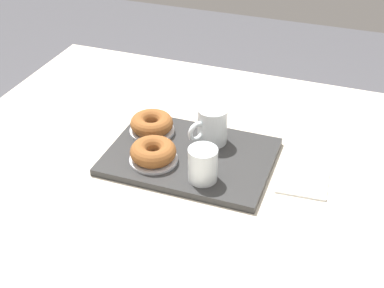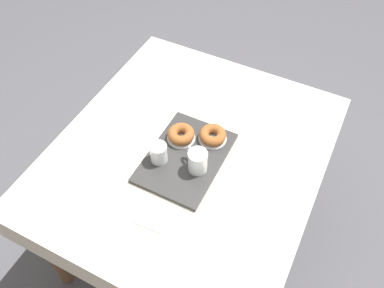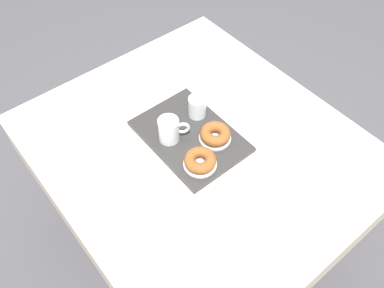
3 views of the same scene
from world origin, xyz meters
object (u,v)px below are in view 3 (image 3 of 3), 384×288
at_px(serving_tray, 190,136).
at_px(water_glass_near, 197,108).
at_px(sugar_donut_right, 215,134).
at_px(paper_napkin, 144,97).
at_px(donut_plate_left, 200,164).
at_px(sugar_donut_left, 200,160).
at_px(donut_plate_right, 215,138).
at_px(dining_table, 198,159).
at_px(tea_mug_left, 169,130).

relative_size(serving_tray, water_glass_near, 4.84).
height_order(sugar_donut_right, paper_napkin, sugar_donut_right).
height_order(donut_plate_left, sugar_donut_right, sugar_donut_right).
xyz_separation_m(sugar_donut_left, donut_plate_right, (0.06, -0.12, -0.02)).
relative_size(donut_plate_left, paper_napkin, 0.91).
distance_m(water_glass_near, paper_napkin, 0.25).
relative_size(sugar_donut_right, paper_napkin, 0.86).
bearing_deg(paper_napkin, water_glass_near, -155.85).
distance_m(dining_table, sugar_donut_left, 0.18).
bearing_deg(sugar_donut_left, water_glass_near, -37.21).
distance_m(dining_table, sugar_donut_right, 0.16).
relative_size(sugar_donut_left, donut_plate_right, 0.95).
bearing_deg(dining_table, tea_mug_left, 46.03).
distance_m(serving_tray, sugar_donut_right, 0.10).
bearing_deg(tea_mug_left, donut_plate_left, -176.57).
xyz_separation_m(serving_tray, donut_plate_right, (-0.08, -0.06, 0.01)).
bearing_deg(serving_tray, water_glass_near, -54.26).
bearing_deg(donut_plate_right, sugar_donut_left, 115.17).
bearing_deg(tea_mug_left, sugar_donut_right, -129.79).
xyz_separation_m(tea_mug_left, donut_plate_left, (-0.17, -0.01, -0.04)).
height_order(donut_plate_right, sugar_donut_right, sugar_donut_right).
bearing_deg(dining_table, sugar_donut_left, 142.30).
xyz_separation_m(serving_tray, sugar_donut_left, (-0.13, 0.06, 0.04)).
bearing_deg(tea_mug_left, dining_table, -133.97).
relative_size(dining_table, paper_napkin, 9.27).
bearing_deg(donut_plate_right, donut_plate_left, 115.17).
distance_m(donut_plate_right, paper_napkin, 0.37).
xyz_separation_m(tea_mug_left, water_glass_near, (0.03, -0.16, -0.01)).
height_order(dining_table, paper_napkin, paper_napkin).
bearing_deg(paper_napkin, donut_plate_right, -168.72).
relative_size(water_glass_near, donut_plate_right, 0.71).
xyz_separation_m(serving_tray, paper_napkin, (0.29, 0.01, -0.01)).
distance_m(serving_tray, paper_napkin, 0.29).
distance_m(serving_tray, tea_mug_left, 0.10).
bearing_deg(dining_table, donut_plate_left, 142.30).
relative_size(tea_mug_left, donut_plate_left, 0.91).
relative_size(water_glass_near, paper_napkin, 0.64).
bearing_deg(serving_tray, donut_plate_right, -141.16).
bearing_deg(donut_plate_left, sugar_donut_left, 0.00).
bearing_deg(tea_mug_left, serving_tray, -115.58).
xyz_separation_m(dining_table, serving_tray, (0.04, 0.01, 0.11)).
relative_size(tea_mug_left, paper_napkin, 0.83).
distance_m(tea_mug_left, donut_plate_left, 0.17).
distance_m(donut_plate_right, sugar_donut_right, 0.02).
relative_size(sugar_donut_left, sugar_donut_right, 1.00).
relative_size(tea_mug_left, sugar_donut_left, 0.96).
bearing_deg(water_glass_near, donut_plate_left, 142.79).
distance_m(tea_mug_left, paper_napkin, 0.27).
bearing_deg(dining_table, serving_tray, 11.85).
xyz_separation_m(donut_plate_left, donut_plate_right, (0.06, -0.12, 0.00)).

